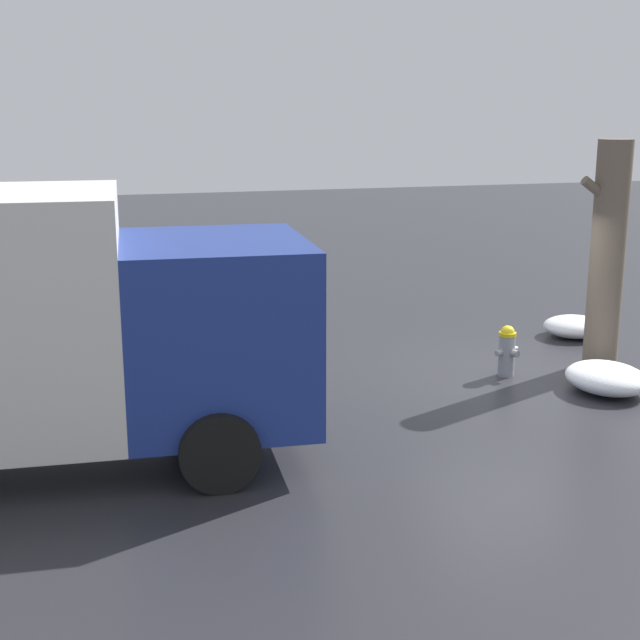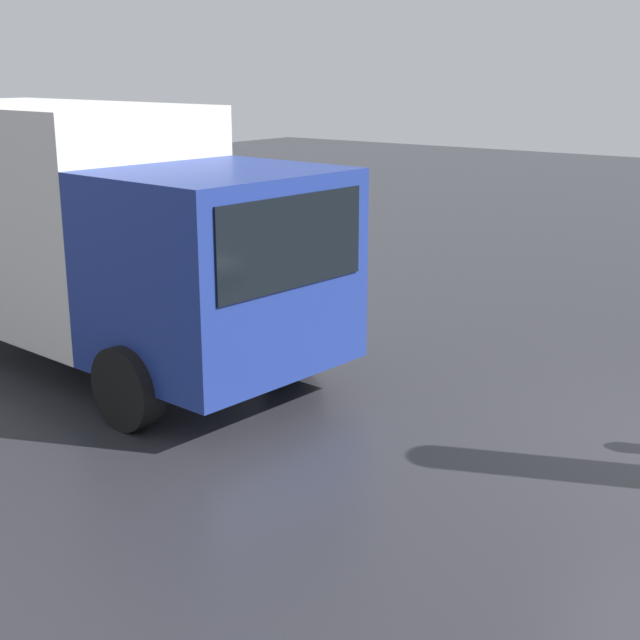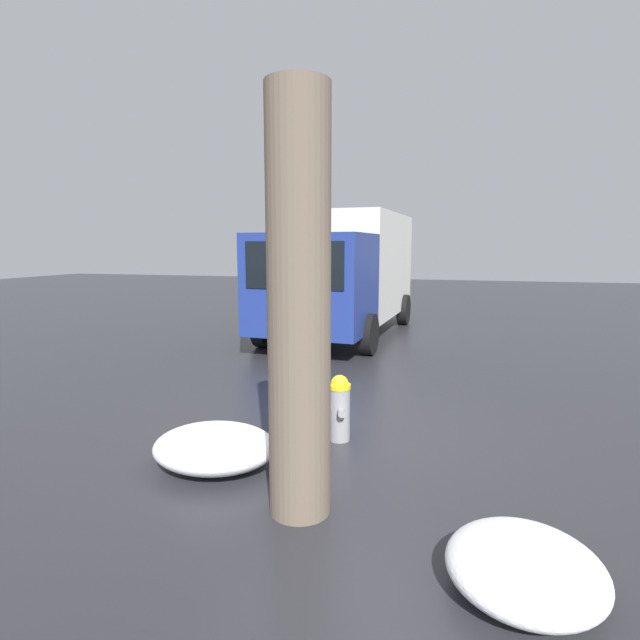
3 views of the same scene
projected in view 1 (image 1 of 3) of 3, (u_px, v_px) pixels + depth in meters
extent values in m
plane|color=#28282D|center=(505.00, 376.00, 13.92)|extent=(60.00, 60.00, 0.00)
cylinder|color=gray|center=(506.00, 356.00, 13.84)|extent=(0.25, 0.25, 0.64)
cylinder|color=yellow|center=(508.00, 334.00, 13.76)|extent=(0.27, 0.27, 0.06)
sphere|color=yellow|center=(508.00, 332.00, 13.75)|extent=(0.22, 0.22, 0.22)
cylinder|color=gray|center=(515.00, 354.00, 13.69)|extent=(0.14, 0.13, 0.11)
cylinder|color=gray|center=(514.00, 349.00, 13.93)|extent=(0.13, 0.12, 0.09)
cylinder|color=gray|center=(499.00, 353.00, 13.72)|extent=(0.13, 0.12, 0.09)
cylinder|color=#6B5B4C|center=(607.00, 256.00, 13.97)|extent=(0.54, 0.54, 3.61)
cylinder|color=#6B5B4C|center=(599.00, 192.00, 13.67)|extent=(0.62, 0.15, 0.49)
cube|color=navy|center=(216.00, 328.00, 10.65)|extent=(2.32, 2.62, 2.15)
cube|color=black|center=(305.00, 289.00, 10.77)|extent=(0.17, 2.09, 0.95)
cylinder|color=black|center=(201.00, 383.00, 12.07)|extent=(0.92, 0.34, 0.90)
cylinder|color=black|center=(220.00, 452.00, 9.71)|extent=(0.92, 0.34, 0.90)
ellipsoid|color=white|center=(607.00, 378.00, 13.11)|extent=(1.13, 1.33, 0.42)
ellipsoid|color=white|center=(574.00, 326.00, 16.19)|extent=(1.11, 1.05, 0.38)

